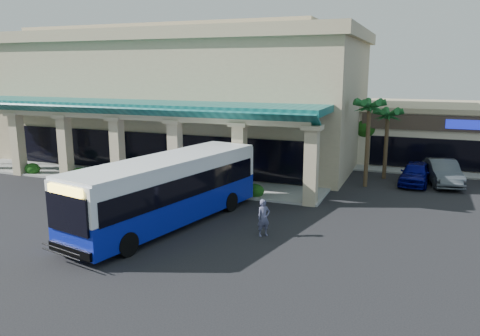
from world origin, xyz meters
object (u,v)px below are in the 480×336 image
at_px(transit_bus, 168,192).
at_px(car_white, 443,172).
at_px(car_silver, 416,173).
at_px(pedestrian, 264,218).

relative_size(transit_bus, car_white, 2.42).
bearing_deg(car_silver, car_white, 27.10).
height_order(transit_bus, car_silver, transit_bus).
distance_m(transit_bus, car_white, 19.83).
bearing_deg(car_white, transit_bus, -144.18).
bearing_deg(transit_bus, car_silver, 61.83).
distance_m(pedestrian, car_white, 16.59).
distance_m(pedestrian, car_silver, 15.18).
distance_m(transit_bus, car_silver, 18.17).
xyz_separation_m(transit_bus, car_silver, (11.65, 13.91, -0.97)).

